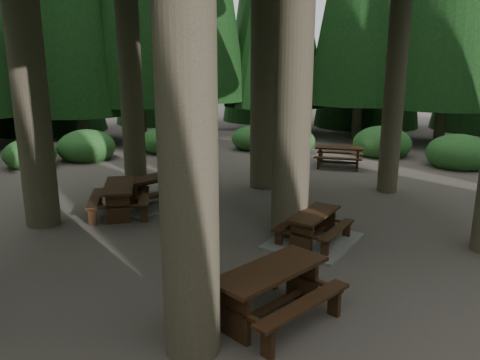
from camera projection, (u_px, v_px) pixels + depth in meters
name	position (u px, v px, depth m)	size (l,w,h in m)	color
ground	(263.00, 242.00, 10.28)	(80.00, 80.00, 0.00)	#4E453F
picnic_table_a	(313.00, 233.00, 10.24)	(2.58, 2.46, 0.68)	gray
picnic_table_b	(120.00, 194.00, 12.07)	(1.94, 2.19, 0.80)	#352010
picnic_table_c	(154.00, 194.00, 13.11)	(2.66, 2.39, 0.76)	gray
picnic_table_d	(339.00, 154.00, 17.62)	(2.24, 2.21, 0.76)	#352010
picnic_table_e	(271.00, 285.00, 7.11)	(2.31, 2.07, 0.84)	#352010
shrub_ring	(273.00, 211.00, 11.14)	(23.86, 24.64, 1.49)	#21622A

